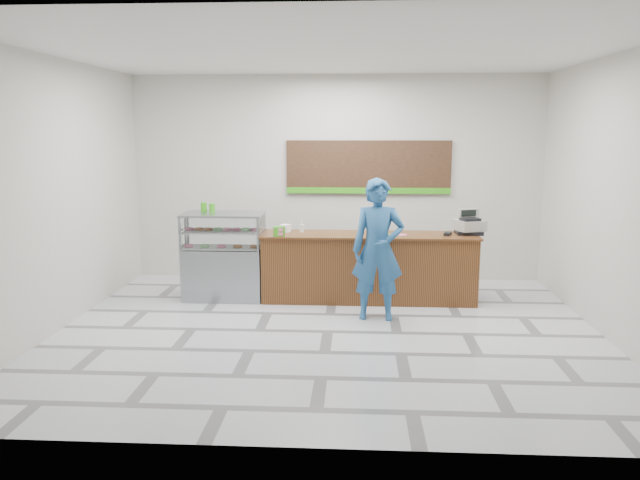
# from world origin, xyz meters

# --- Properties ---
(floor) EXTENTS (7.00, 7.00, 0.00)m
(floor) POSITION_xyz_m (0.00, 0.00, 0.00)
(floor) COLOR silver
(floor) RESTS_ON ground
(back_wall) EXTENTS (7.00, 0.00, 7.00)m
(back_wall) POSITION_xyz_m (0.00, 3.00, 1.75)
(back_wall) COLOR beige
(back_wall) RESTS_ON floor
(ceiling) EXTENTS (7.00, 7.00, 0.00)m
(ceiling) POSITION_xyz_m (0.00, 0.00, 3.50)
(ceiling) COLOR silver
(ceiling) RESTS_ON back_wall
(sales_counter) EXTENTS (3.26, 0.76, 1.03)m
(sales_counter) POSITION_xyz_m (0.55, 1.55, 0.52)
(sales_counter) COLOR brown
(sales_counter) RESTS_ON floor
(display_case) EXTENTS (1.22, 0.72, 1.33)m
(display_case) POSITION_xyz_m (-1.67, 1.55, 0.68)
(display_case) COLOR gray
(display_case) RESTS_ON floor
(menu_board) EXTENTS (2.80, 0.06, 0.90)m
(menu_board) POSITION_xyz_m (0.55, 2.96, 1.93)
(menu_board) COLOR black
(menu_board) RESTS_ON back_wall
(cash_register) EXTENTS (0.50, 0.51, 0.37)m
(cash_register) POSITION_xyz_m (2.05, 1.66, 1.17)
(cash_register) COLOR black
(cash_register) RESTS_ON sales_counter
(card_terminal) EXTENTS (0.14, 0.20, 0.04)m
(card_terminal) POSITION_xyz_m (1.71, 1.49, 1.05)
(card_terminal) COLOR black
(card_terminal) RESTS_ON sales_counter
(serving_tray) EXTENTS (0.35, 0.27, 0.02)m
(serving_tray) POSITION_xyz_m (0.69, 1.46, 1.04)
(serving_tray) COLOR #52BC14
(serving_tray) RESTS_ON sales_counter
(napkin_box) EXTENTS (0.17, 0.17, 0.12)m
(napkin_box) POSITION_xyz_m (-0.73, 1.66, 1.09)
(napkin_box) COLOR white
(napkin_box) RESTS_ON sales_counter
(straw_cup) EXTENTS (0.07, 0.07, 0.11)m
(straw_cup) POSITION_xyz_m (-0.48, 1.68, 1.09)
(straw_cup) COLOR silver
(straw_cup) RESTS_ON sales_counter
(promo_box) EXTENTS (0.18, 0.15, 0.14)m
(promo_box) POSITION_xyz_m (-0.78, 1.28, 1.10)
(promo_box) COLOR #359D16
(promo_box) RESTS_ON sales_counter
(donut_decal) EXTENTS (0.17, 0.17, 0.00)m
(donut_decal) POSITION_xyz_m (1.03, 1.50, 1.03)
(donut_decal) COLOR pink
(donut_decal) RESTS_ON sales_counter
(green_cup_left) EXTENTS (0.09, 0.09, 0.15)m
(green_cup_left) POSITION_xyz_m (-2.00, 1.70, 1.40)
(green_cup_left) COLOR #359D16
(green_cup_left) RESTS_ON display_case
(green_cup_right) EXTENTS (0.09, 0.09, 0.14)m
(green_cup_right) POSITION_xyz_m (-1.86, 1.64, 1.40)
(green_cup_right) COLOR #359D16
(green_cup_right) RESTS_ON display_case
(customer) EXTENTS (0.72, 0.48, 1.94)m
(customer) POSITION_xyz_m (0.65, 0.63, 0.97)
(customer) COLOR #225589
(customer) RESTS_ON floor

